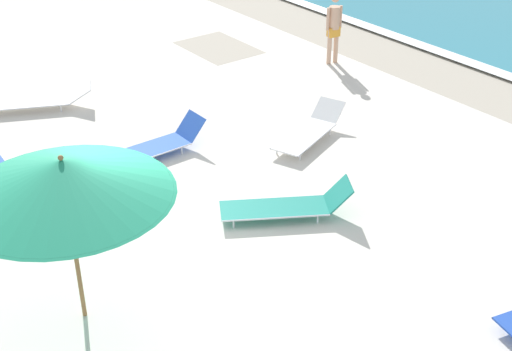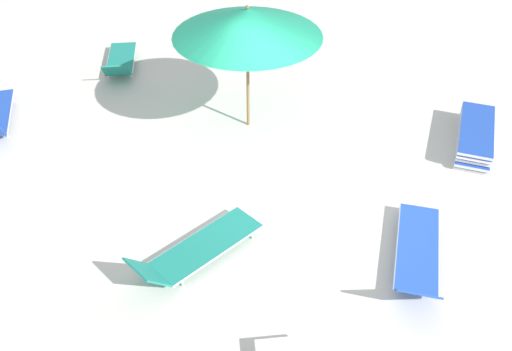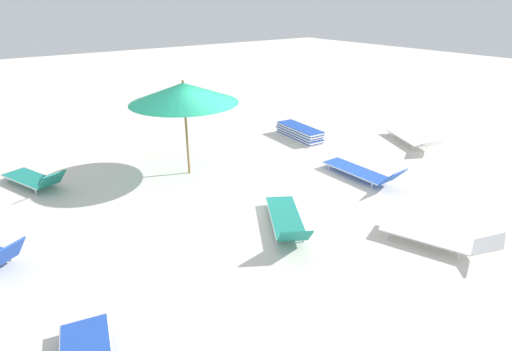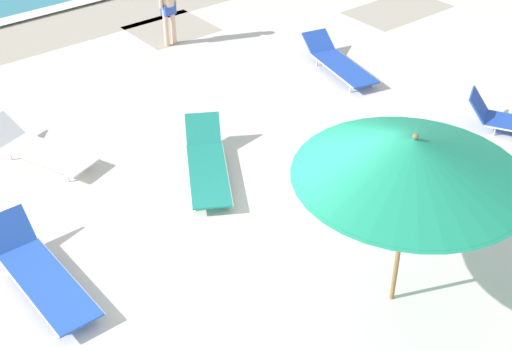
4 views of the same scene
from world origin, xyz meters
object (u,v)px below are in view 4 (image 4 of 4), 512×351
object	(u,v)px
sun_lounger_beside_umbrella	(38,149)
beachgoer_wading_adult	(168,1)
sun_lounger_under_umbrella	(40,273)
beach_umbrella	(412,158)
sun_lounger_near_water_left	(338,62)
sun_lounger_mid_beach_pair_a	(207,164)

from	to	relation	value
sun_lounger_beside_umbrella	beachgoer_wading_adult	xyz separation A→B (m)	(4.24, 2.53, 0.79)
sun_lounger_under_umbrella	beachgoer_wading_adult	distance (m)	7.76
sun_lounger_beside_umbrella	sun_lounger_under_umbrella	bearing A→B (deg)	-135.25
beach_umbrella	sun_lounger_near_water_left	size ratio (longest dim) A/B	1.22
beach_umbrella	beachgoer_wading_adult	distance (m)	8.77
sun_lounger_near_water_left	beach_umbrella	bearing A→B (deg)	-114.82
sun_lounger_under_umbrella	beachgoer_wading_adult	size ratio (longest dim) A/B	1.27
sun_lounger_mid_beach_pair_a	beachgoer_wading_adult	world-z (taller)	beachgoer_wading_adult
sun_lounger_near_water_left	sun_lounger_mid_beach_pair_a	size ratio (longest dim) A/B	1.04
beach_umbrella	sun_lounger_mid_beach_pair_a	world-z (taller)	beach_umbrella
beach_umbrella	beachgoer_wading_adult	bearing A→B (deg)	76.00
sun_lounger_under_umbrella	sun_lounger_beside_umbrella	size ratio (longest dim) A/B	1.04
sun_lounger_near_water_left	beachgoer_wading_adult	world-z (taller)	beachgoer_wading_adult
sun_lounger_beside_umbrella	sun_lounger_mid_beach_pair_a	bearing A→B (deg)	-69.50
beach_umbrella	sun_lounger_under_umbrella	xyz separation A→B (m)	(-3.42, 3.04, -1.94)
sun_lounger_under_umbrella	beach_umbrella	bearing A→B (deg)	-42.27
beach_umbrella	sun_lounger_beside_umbrella	bearing A→B (deg)	109.90
beach_umbrella	sun_lounger_mid_beach_pair_a	bearing A→B (deg)	93.53
sun_lounger_mid_beach_pair_a	beachgoer_wading_adult	xyz separation A→B (m)	(2.34, 4.67, 0.78)
sun_lounger_near_water_left	sun_lounger_mid_beach_pair_a	world-z (taller)	sun_lounger_mid_beach_pair_a
sun_lounger_under_umbrella	sun_lounger_mid_beach_pair_a	bearing A→B (deg)	12.19
sun_lounger_mid_beach_pair_a	sun_lounger_beside_umbrella	bearing A→B (deg)	162.78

